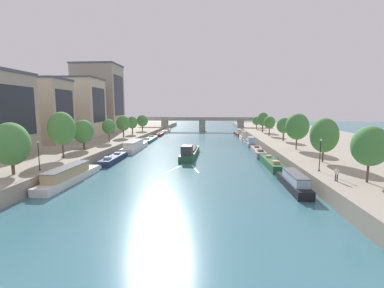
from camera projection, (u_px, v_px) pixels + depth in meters
ground_plane at (165, 216)px, 26.54m from camera, size 400.00×400.00×0.00m
quay_left at (84, 139)px, 83.43m from camera, size 36.00×170.00×2.05m
quay_right at (318, 141)px, 78.09m from camera, size 36.00×170.00×2.05m
barge_midriver at (190, 152)px, 58.83m from camera, size 3.34×17.55×3.17m
wake_behind_barge at (185, 169)px, 47.07m from camera, size 5.60×5.96×0.03m
moored_boat_left_end at (70, 175)px, 38.39m from camera, size 2.71×15.17×2.44m
moored_boat_left_gap_after at (114, 159)px, 53.37m from camera, size 2.48×12.17×2.22m
moored_boat_left_near at (135, 146)px, 67.98m from camera, size 3.40×16.75×2.49m
moored_boat_left_downstream at (150, 139)px, 87.52m from camera, size 3.62×16.12×2.06m
moored_boat_left_second at (160, 134)px, 103.80m from camera, size 2.04×10.35×2.17m
moored_boat_left_midway at (166, 131)px, 117.43m from camera, size 2.48×13.34×2.38m
moored_boat_right_gap_after at (294, 182)px, 35.21m from camera, size 1.98×11.07×2.31m
moored_boat_right_upstream at (271, 163)px, 48.66m from camera, size 2.20×12.57×2.43m
moored_boat_right_lone at (258, 152)px, 61.79m from camera, size 2.50×12.75×2.36m
moored_boat_right_far at (249, 142)px, 76.72m from camera, size 2.31×12.38×2.80m
moored_boat_right_second at (243, 137)px, 90.85m from camera, size 1.95×10.33×3.18m
moored_boat_right_near at (239, 133)px, 105.26m from camera, size 2.94×13.81×2.45m
tree_left_past_mid at (11, 144)px, 34.19m from camera, size 4.54×4.54×6.79m
tree_left_third at (62, 128)px, 45.38m from camera, size 4.50×4.50×7.99m
tree_left_far at (83, 132)px, 55.30m from camera, size 4.22×4.22×6.21m
tree_left_midway at (109, 127)px, 66.78m from camera, size 3.24×3.24×5.83m
tree_left_distant at (123, 123)px, 78.67m from camera, size 3.98×3.98×6.49m
tree_left_by_lamp at (132, 123)px, 87.96m from camera, size 3.35×3.35×5.96m
tree_left_nearest at (142, 121)px, 100.78m from camera, size 4.20×4.20×6.05m
tree_right_nearest at (370, 146)px, 30.52m from camera, size 4.00×4.00×6.58m
tree_right_midway at (324, 135)px, 42.28m from camera, size 4.31×4.31×7.07m
tree_right_far at (297, 127)px, 55.45m from camera, size 4.69×4.69×7.54m
tree_right_past_mid at (284, 125)px, 70.17m from camera, size 3.68×3.68×6.14m
tree_right_by_lamp at (270, 122)px, 82.92m from camera, size 3.48×3.48×6.11m
tree_right_end_of_row at (263, 119)px, 95.36m from camera, size 3.96×3.96×7.14m
tree_right_third at (257, 121)px, 109.70m from camera, size 3.48×3.48×5.22m
lamppost_left_bank at (39, 154)px, 36.72m from camera, size 0.28×0.28×4.10m
lamppost_right_bank at (320, 154)px, 36.24m from camera, size 0.28×0.28×4.46m
building_left_tall at (42, 111)px, 65.31m from camera, size 12.44×9.75×15.82m
building_left_middle at (77, 107)px, 82.52m from camera, size 14.39×11.35×17.83m
building_left_corner at (99, 98)px, 97.90m from camera, size 15.86×12.21×24.36m
bridge_far at (202, 122)px, 123.14m from camera, size 59.06×4.40×6.54m
person_on_quay at (337, 173)px, 31.45m from camera, size 0.41×0.40×1.62m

